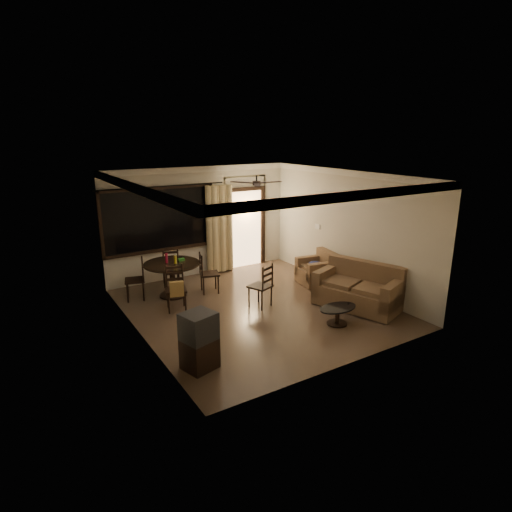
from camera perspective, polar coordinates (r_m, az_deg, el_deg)
ground at (r=9.23m, az=0.07°, el=-6.88°), size 5.50×5.50×0.00m
room_shell at (r=10.47m, az=-2.30°, el=6.36°), size 5.50×6.70×5.50m
dining_table at (r=9.86m, az=-11.12°, el=-1.84°), size 1.25×1.25×1.00m
dining_chair_west at (r=9.95m, az=-15.72°, el=-4.02°), size 0.52×0.52×0.95m
dining_chair_east at (r=10.05m, az=-6.26°, el=-3.29°), size 0.52×0.52×0.95m
dining_chair_south at (r=9.15m, az=-10.57°, el=-5.31°), size 0.52×0.56×0.95m
dining_chair_north at (r=10.64m, az=-11.24°, el=-2.39°), size 0.52×0.52×0.95m
tv_cabinet at (r=6.88m, az=-7.58°, el=-11.14°), size 0.59×0.56×0.94m
sofa at (r=9.41m, az=13.58°, el=-4.45°), size 1.45×1.95×0.93m
armchair at (r=10.66m, az=8.25°, el=-1.94°), size 0.92×0.92×0.80m
coffee_table at (r=8.53m, az=10.81°, el=-7.45°), size 0.81×0.49×0.36m
side_chair at (r=9.19m, az=0.63°, el=-5.06°), size 0.55×0.55×0.96m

